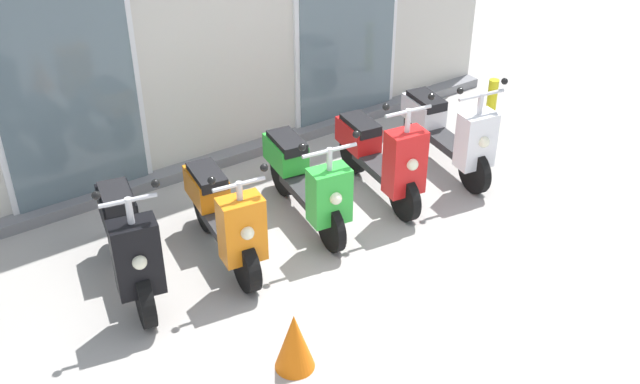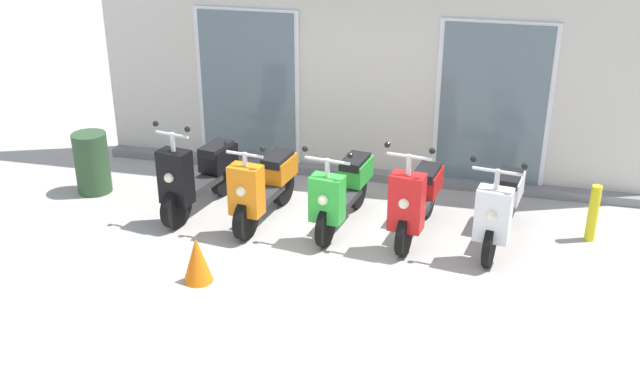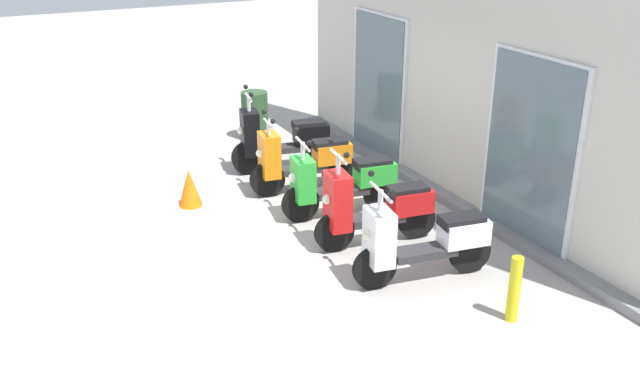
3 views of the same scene
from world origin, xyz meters
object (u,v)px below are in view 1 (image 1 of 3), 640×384
object	(u,v)px
curb_bollard	(491,106)
traffic_cone	(294,341)
scooter_red	(381,155)
scooter_green	(306,179)
scooter_orange	(224,216)
scooter_white	(448,131)
scooter_black	(129,242)

from	to	relation	value
curb_bollard	traffic_cone	xyz separation A→B (m)	(-4.17, -2.02, -0.09)
scooter_red	traffic_cone	xyz separation A→B (m)	(-2.13, -1.62, -0.23)
scooter_green	scooter_red	xyz separation A→B (m)	(0.91, -0.05, 0.01)
scooter_orange	scooter_green	xyz separation A→B (m)	(0.97, 0.10, 0.01)
scooter_red	scooter_white	bearing A→B (deg)	1.73
scooter_black	scooter_green	size ratio (longest dim) A/B	0.98
scooter_red	curb_bollard	xyz separation A→B (m)	(2.04, 0.40, -0.14)
scooter_white	scooter_green	bearing A→B (deg)	179.43
scooter_black	scooter_red	bearing A→B (deg)	-0.35
scooter_green	scooter_white	distance (m)	1.88
scooter_black	curb_bollard	xyz separation A→B (m)	(4.81, 0.38, -0.15)
scooter_black	scooter_green	bearing A→B (deg)	0.96
curb_bollard	traffic_cone	bearing A→B (deg)	-154.18
scooter_green	curb_bollard	size ratio (longest dim) A/B	2.31
scooter_red	curb_bollard	size ratio (longest dim) A/B	2.22
scooter_orange	scooter_green	size ratio (longest dim) A/B	0.96
scooter_red	scooter_white	size ratio (longest dim) A/B	0.96
scooter_black	scooter_white	distance (m)	3.75
curb_bollard	scooter_orange	bearing A→B (deg)	-173.47
scooter_black	scooter_red	xyz separation A→B (m)	(2.77, -0.02, -0.01)
scooter_orange	scooter_red	xyz separation A→B (m)	(1.88, 0.05, 0.02)
scooter_green	curb_bollard	distance (m)	2.97
scooter_green	scooter_white	xyz separation A→B (m)	(1.88, -0.02, -0.00)
scooter_orange	curb_bollard	world-z (taller)	scooter_orange
scooter_red	traffic_cone	bearing A→B (deg)	-142.73
scooter_orange	scooter_red	size ratio (longest dim) A/B	1.00
scooter_orange	curb_bollard	bearing A→B (deg)	6.53
traffic_cone	scooter_orange	bearing A→B (deg)	81.00
scooter_orange	scooter_green	distance (m)	0.98
scooter_orange	traffic_cone	xyz separation A→B (m)	(-0.25, -1.57, -0.21)
scooter_orange	scooter_red	distance (m)	1.88
scooter_green	traffic_cone	xyz separation A→B (m)	(-1.22, -1.67, -0.23)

